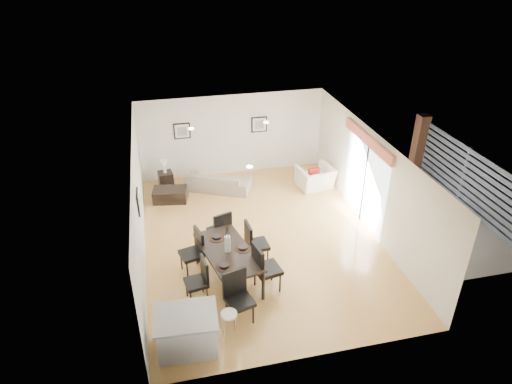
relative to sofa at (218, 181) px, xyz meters
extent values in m
plane|color=#DDAF5B|center=(0.67, -2.91, -0.29)|extent=(8.00, 8.00, 0.00)
cube|color=white|center=(0.67, 1.09, 1.06)|extent=(6.00, 0.04, 2.70)
cube|color=white|center=(0.67, -6.91, 1.06)|extent=(6.00, 0.04, 2.70)
cube|color=white|center=(-2.33, -2.91, 1.06)|extent=(0.04, 8.00, 2.70)
cube|color=white|center=(3.67, -2.91, 1.06)|extent=(0.04, 8.00, 2.70)
cube|color=white|center=(0.67, -2.91, 2.41)|extent=(6.00, 8.00, 0.02)
imported|color=gray|center=(0.00, 0.00, 0.00)|extent=(2.13, 1.54, 0.58)
imported|color=white|center=(3.01, -0.56, 0.06)|extent=(1.23, 1.12, 0.70)
imported|color=#355A26|center=(6.12, -3.18, 0.03)|extent=(0.66, 0.59, 0.64)
imported|color=#355A26|center=(6.23, -1.32, 0.01)|extent=(0.45, 0.45, 0.60)
cube|color=black|center=(-0.44, -4.34, 0.51)|extent=(1.40, 2.16, 0.07)
cylinder|color=black|center=(-0.66, -5.34, 0.09)|extent=(0.08, 0.08, 0.76)
cylinder|color=black|center=(-1.06, -3.52, 0.09)|extent=(0.08, 0.08, 0.76)
cylinder|color=black|center=(0.19, -5.15, 0.09)|extent=(0.08, 0.08, 0.76)
cylinder|color=black|center=(-0.22, -3.34, 0.09)|extent=(0.08, 0.08, 0.76)
cube|color=black|center=(-1.23, -4.84, 0.18)|extent=(0.54, 0.54, 0.08)
cube|color=black|center=(-1.03, -4.80, 0.48)|extent=(0.13, 0.47, 0.56)
cylinder|color=black|center=(-1.44, -4.68, -0.08)|extent=(0.04, 0.04, 0.43)
cylinder|color=black|center=(-1.08, -4.63, -0.08)|extent=(0.04, 0.04, 0.43)
cylinder|color=black|center=(-1.39, -5.05, -0.08)|extent=(0.04, 0.04, 0.43)
cylinder|color=black|center=(-1.02, -4.99, -0.08)|extent=(0.04, 0.04, 0.43)
cube|color=black|center=(-1.23, -3.84, 0.21)|extent=(0.62, 0.62, 0.09)
cube|color=black|center=(-1.02, -3.78, 0.53)|extent=(0.20, 0.50, 0.60)
cylinder|color=black|center=(-1.48, -3.70, -0.06)|extent=(0.04, 0.04, 0.46)
cylinder|color=black|center=(-1.10, -3.60, -0.06)|extent=(0.04, 0.04, 0.46)
cylinder|color=black|center=(-1.37, -4.08, -0.06)|extent=(0.04, 0.04, 0.46)
cylinder|color=black|center=(-0.99, -3.98, -0.06)|extent=(0.04, 0.04, 0.46)
cube|color=black|center=(0.36, -4.84, 0.26)|extent=(0.64, 0.64, 0.10)
cube|color=black|center=(0.12, -4.88, 0.61)|extent=(0.17, 0.55, 0.66)
cylinder|color=black|center=(0.61, -5.01, -0.04)|extent=(0.04, 0.04, 0.50)
cylinder|color=black|center=(0.19, -5.09, -0.04)|extent=(0.04, 0.04, 0.50)
cylinder|color=black|center=(0.53, -4.59, -0.04)|extent=(0.04, 0.04, 0.50)
cylinder|color=black|center=(0.11, -4.66, -0.04)|extent=(0.04, 0.04, 0.50)
cube|color=black|center=(0.36, -3.84, 0.22)|extent=(0.55, 0.55, 0.09)
cube|color=black|center=(0.14, -3.86, 0.54)|extent=(0.10, 0.52, 0.61)
cylinder|color=black|center=(0.57, -4.02, -0.06)|extent=(0.04, 0.04, 0.47)
cylinder|color=black|center=(0.17, -4.05, -0.06)|extent=(0.04, 0.04, 0.47)
cylinder|color=black|center=(0.54, -3.63, -0.06)|extent=(0.04, 0.04, 0.47)
cylinder|color=black|center=(0.14, -3.65, -0.06)|extent=(0.04, 0.04, 0.47)
cube|color=black|center=(-0.44, -5.67, 0.23)|extent=(0.64, 0.64, 0.09)
cube|color=black|center=(-0.50, -5.45, 0.56)|extent=(0.52, 0.20, 0.62)
cylinder|color=black|center=(-0.58, -5.92, -0.05)|extent=(0.04, 0.04, 0.48)
cylinder|color=black|center=(-0.69, -5.52, -0.05)|extent=(0.04, 0.04, 0.48)
cylinder|color=black|center=(-0.19, -5.81, -0.05)|extent=(0.04, 0.04, 0.48)
cylinder|color=black|center=(-0.29, -5.42, -0.05)|extent=(0.04, 0.04, 0.48)
cube|color=black|center=(-0.44, -3.01, 0.20)|extent=(0.63, 0.63, 0.09)
cube|color=black|center=(-0.37, -3.21, 0.52)|extent=(0.49, 0.22, 0.59)
cylinder|color=black|center=(-0.32, -2.76, -0.06)|extent=(0.04, 0.04, 0.45)
cylinder|color=black|center=(-0.19, -3.13, -0.06)|extent=(0.04, 0.04, 0.45)
cylinder|color=black|center=(-0.68, -2.89, -0.06)|extent=(0.04, 0.04, 0.45)
cylinder|color=black|center=(-0.56, -3.26, -0.06)|extent=(0.04, 0.04, 0.45)
cylinder|color=white|center=(-0.44, -4.34, 0.74)|extent=(0.14, 0.14, 0.40)
cylinder|color=black|center=(-0.09, -4.34, 0.55)|extent=(0.39, 0.39, 0.01)
cylinder|color=black|center=(-0.09, -4.34, 0.58)|extent=(0.21, 0.21, 0.06)
cylinder|color=black|center=(-0.61, -3.79, 0.55)|extent=(0.39, 0.39, 0.01)
cylinder|color=black|center=(-0.61, -3.79, 0.58)|extent=(0.21, 0.21, 0.06)
cylinder|color=black|center=(-0.61, -4.88, 0.55)|extent=(0.39, 0.39, 0.01)
cylinder|color=black|center=(-0.61, -4.88, 0.58)|extent=(0.21, 0.21, 0.06)
cube|color=black|center=(-1.53, -0.35, -0.09)|extent=(1.08, 0.76, 0.40)
cube|color=black|center=(-1.60, 0.43, 0.00)|extent=(0.49, 0.49, 0.58)
cylinder|color=white|center=(-1.60, 0.43, 0.38)|extent=(0.10, 0.10, 0.18)
cone|color=beige|center=(-1.60, 0.43, 0.58)|extent=(0.22, 0.22, 0.24)
cube|color=maroon|center=(2.91, -0.66, 0.29)|extent=(0.36, 0.17, 0.35)
cube|color=silver|center=(-1.56, -6.14, 0.10)|extent=(1.15, 0.90, 0.78)
cube|color=#ACACAE|center=(-1.56, -6.14, 0.52)|extent=(1.25, 0.99, 0.05)
cylinder|color=white|center=(-0.74, -6.14, 0.39)|extent=(0.32, 0.32, 0.05)
cylinder|color=silver|center=(-0.63, -6.03, 0.05)|extent=(0.02, 0.02, 0.68)
cylinder|color=silver|center=(-0.85, -6.03, 0.05)|extent=(0.02, 0.02, 0.68)
cylinder|color=silver|center=(-0.85, -6.24, 0.05)|extent=(0.02, 0.02, 0.68)
cylinder|color=silver|center=(-0.63, -6.24, 0.05)|extent=(0.02, 0.02, 0.68)
cube|color=black|center=(-0.93, 1.06, 1.36)|extent=(0.52, 0.03, 0.52)
cube|color=white|center=(-0.93, 1.06, 1.36)|extent=(0.44, 0.04, 0.44)
cube|color=#63635D|center=(-0.93, 1.06, 1.36)|extent=(0.30, 0.04, 0.30)
cube|color=black|center=(1.57, 1.06, 1.36)|extent=(0.52, 0.03, 0.52)
cube|color=white|center=(1.57, 1.06, 1.36)|extent=(0.44, 0.04, 0.44)
cube|color=#63635D|center=(1.57, 1.06, 1.36)|extent=(0.30, 0.04, 0.30)
cube|color=black|center=(-2.30, -3.11, 1.36)|extent=(0.03, 0.52, 0.52)
cube|color=white|center=(-2.30, -3.11, 1.36)|extent=(0.04, 0.44, 0.44)
cube|color=#63635D|center=(-2.30, -3.11, 1.36)|extent=(0.04, 0.30, 0.30)
cube|color=white|center=(3.65, -2.61, 0.83)|extent=(0.02, 2.40, 2.25)
cube|color=black|center=(3.63, -2.61, 0.83)|extent=(0.03, 0.05, 2.25)
cube|color=black|center=(3.63, -2.61, 1.98)|extent=(0.03, 2.50, 0.05)
cube|color=#9D2E22|center=(3.59, -2.61, 2.14)|extent=(0.10, 2.70, 0.28)
plane|color=gray|center=(5.67, -2.61, -0.29)|extent=(6.00, 6.00, 0.00)
cube|color=#2D2E30|center=(6.87, -2.61, 0.61)|extent=(0.08, 5.50, 1.80)
cube|color=brown|center=(6.72, -0.21, 0.71)|extent=(0.35, 0.35, 2.00)
camera|label=1|loc=(-1.69, -12.55, 6.76)|focal=32.00mm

